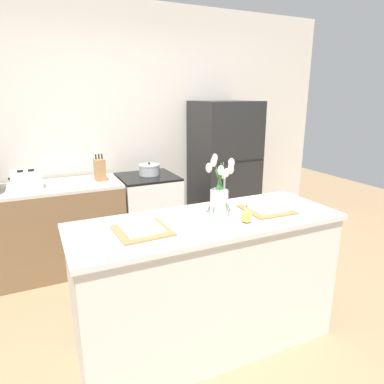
{
  "coord_description": "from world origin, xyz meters",
  "views": [
    {
      "loc": [
        -0.99,
        -1.86,
        1.74
      ],
      "look_at": [
        0.0,
        0.25,
        1.07
      ],
      "focal_mm": 32.0,
      "sensor_mm": 36.0,
      "label": 1
    }
  ],
  "objects_px": {
    "flower_vase": "(219,196)",
    "cooking_pot": "(149,170)",
    "refrigerator": "(224,173)",
    "pear_figurine": "(246,216)",
    "plate_setting_left": "(142,230)",
    "knife_block": "(100,170)",
    "stove_range": "(149,215)",
    "plate_setting_right": "(267,209)",
    "toaster": "(27,180)"
  },
  "relations": [
    {
      "from": "flower_vase",
      "to": "plate_setting_right",
      "type": "bearing_deg",
      "value": 2.49
    },
    {
      "from": "refrigerator",
      "to": "toaster",
      "type": "height_order",
      "value": "refrigerator"
    },
    {
      "from": "stove_range",
      "to": "plate_setting_right",
      "type": "height_order",
      "value": "plate_setting_right"
    },
    {
      "from": "flower_vase",
      "to": "toaster",
      "type": "bearing_deg",
      "value": 125.26
    },
    {
      "from": "toaster",
      "to": "knife_block",
      "type": "xyz_separation_m",
      "value": [
        0.68,
        0.05,
        0.03
      ]
    },
    {
      "from": "flower_vase",
      "to": "toaster",
      "type": "xyz_separation_m",
      "value": [
        -1.13,
        1.6,
        -0.13
      ]
    },
    {
      "from": "plate_setting_left",
      "to": "knife_block",
      "type": "relative_size",
      "value": 1.21
    },
    {
      "from": "plate_setting_left",
      "to": "cooking_pot",
      "type": "distance_m",
      "value": 1.75
    },
    {
      "from": "refrigerator",
      "to": "toaster",
      "type": "bearing_deg",
      "value": -179.01
    },
    {
      "from": "pear_figurine",
      "to": "plate_setting_right",
      "type": "relative_size",
      "value": 0.37
    },
    {
      "from": "toaster",
      "to": "knife_block",
      "type": "height_order",
      "value": "knife_block"
    },
    {
      "from": "refrigerator",
      "to": "plate_setting_left",
      "type": "distance_m",
      "value": 2.21
    },
    {
      "from": "pear_figurine",
      "to": "cooking_pot",
      "type": "height_order",
      "value": "pear_figurine"
    },
    {
      "from": "refrigerator",
      "to": "knife_block",
      "type": "bearing_deg",
      "value": 179.41
    },
    {
      "from": "plate_setting_left",
      "to": "plate_setting_right",
      "type": "xyz_separation_m",
      "value": [
        0.91,
        0.0,
        0.0
      ]
    },
    {
      "from": "stove_range",
      "to": "cooking_pot",
      "type": "xyz_separation_m",
      "value": [
        0.04,
        0.03,
        0.51
      ]
    },
    {
      "from": "plate_setting_left",
      "to": "toaster",
      "type": "height_order",
      "value": "toaster"
    },
    {
      "from": "refrigerator",
      "to": "plate_setting_left",
      "type": "xyz_separation_m",
      "value": [
        -1.5,
        -1.62,
        0.13
      ]
    },
    {
      "from": "toaster",
      "to": "knife_block",
      "type": "distance_m",
      "value": 0.68
    },
    {
      "from": "pear_figurine",
      "to": "knife_block",
      "type": "height_order",
      "value": "knife_block"
    },
    {
      "from": "knife_block",
      "to": "plate_setting_right",
      "type": "bearing_deg",
      "value": -62.52
    },
    {
      "from": "plate_setting_right",
      "to": "cooking_pot",
      "type": "height_order",
      "value": "cooking_pot"
    },
    {
      "from": "cooking_pot",
      "to": "knife_block",
      "type": "distance_m",
      "value": 0.53
    },
    {
      "from": "pear_figurine",
      "to": "cooking_pot",
      "type": "relative_size",
      "value": 0.53
    },
    {
      "from": "toaster",
      "to": "refrigerator",
      "type": "bearing_deg",
      "value": 0.99
    },
    {
      "from": "refrigerator",
      "to": "pear_figurine",
      "type": "bearing_deg",
      "value": -116.05
    },
    {
      "from": "refrigerator",
      "to": "knife_block",
      "type": "relative_size",
      "value": 6.19
    },
    {
      "from": "flower_vase",
      "to": "cooking_pot",
      "type": "relative_size",
      "value": 1.85
    },
    {
      "from": "cooking_pot",
      "to": "stove_range",
      "type": "bearing_deg",
      "value": -135.59
    },
    {
      "from": "refrigerator",
      "to": "cooking_pot",
      "type": "xyz_separation_m",
      "value": [
        -0.91,
        0.03,
        0.12
      ]
    },
    {
      "from": "pear_figurine",
      "to": "knife_block",
      "type": "xyz_separation_m",
      "value": [
        -0.59,
        1.77,
        0.01
      ]
    },
    {
      "from": "pear_figurine",
      "to": "knife_block",
      "type": "relative_size",
      "value": 0.44
    },
    {
      "from": "flower_vase",
      "to": "plate_setting_right",
      "type": "xyz_separation_m",
      "value": [
        0.39,
        0.02,
        -0.15
      ]
    },
    {
      "from": "refrigerator",
      "to": "pear_figurine",
      "type": "height_order",
      "value": "refrigerator"
    },
    {
      "from": "refrigerator",
      "to": "plate_setting_left",
      "type": "bearing_deg",
      "value": -132.9
    },
    {
      "from": "plate_setting_right",
      "to": "toaster",
      "type": "bearing_deg",
      "value": 133.95
    },
    {
      "from": "plate_setting_left",
      "to": "plate_setting_right",
      "type": "distance_m",
      "value": 0.91
    },
    {
      "from": "refrigerator",
      "to": "stove_range",
      "type": "bearing_deg",
      "value": -179.96
    },
    {
      "from": "pear_figurine",
      "to": "toaster",
      "type": "relative_size",
      "value": 0.43
    },
    {
      "from": "knife_block",
      "to": "toaster",
      "type": "bearing_deg",
      "value": -175.65
    },
    {
      "from": "plate_setting_right",
      "to": "cooking_pot",
      "type": "xyz_separation_m",
      "value": [
        -0.32,
        1.65,
        -0.01
      ]
    },
    {
      "from": "stove_range",
      "to": "knife_block",
      "type": "xyz_separation_m",
      "value": [
        -0.5,
        0.02,
        0.56
      ]
    },
    {
      "from": "flower_vase",
      "to": "plate_setting_right",
      "type": "height_order",
      "value": "flower_vase"
    },
    {
      "from": "flower_vase",
      "to": "knife_block",
      "type": "relative_size",
      "value": 1.56
    },
    {
      "from": "stove_range",
      "to": "plate_setting_left",
      "type": "xyz_separation_m",
      "value": [
        -0.55,
        -1.62,
        0.52
      ]
    },
    {
      "from": "stove_range",
      "to": "flower_vase",
      "type": "xyz_separation_m",
      "value": [
        -0.04,
        -1.64,
        0.66
      ]
    },
    {
      "from": "flower_vase",
      "to": "pear_figurine",
      "type": "relative_size",
      "value": 3.51
    },
    {
      "from": "refrigerator",
      "to": "plate_setting_left",
      "type": "height_order",
      "value": "refrigerator"
    },
    {
      "from": "flower_vase",
      "to": "cooking_pot",
      "type": "height_order",
      "value": "flower_vase"
    },
    {
      "from": "pear_figurine",
      "to": "plate_setting_left",
      "type": "bearing_deg",
      "value": 167.82
    }
  ]
}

